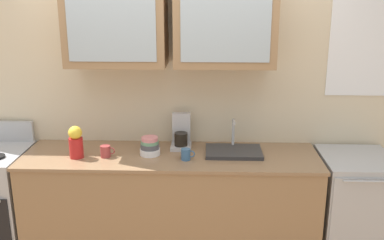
{
  "coord_description": "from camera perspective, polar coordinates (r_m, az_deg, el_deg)",
  "views": [
    {
      "loc": [
        0.29,
        -3.37,
        2.23
      ],
      "look_at": [
        0.17,
        0.0,
        1.23
      ],
      "focal_mm": 41.66,
      "sensor_mm": 36.0,
      "label": 1
    }
  ],
  "objects": [
    {
      "name": "back_wall_unit",
      "position": [
        3.76,
        -2.37,
        5.2
      ],
      "size": [
        4.39,
        0.48,
        2.52
      ],
      "color": "beige",
      "rests_on": "ground_plane"
    },
    {
      "name": "counter",
      "position": [
        3.81,
        -2.67,
        -11.04
      ],
      "size": [
        2.4,
        0.67,
        0.94
      ],
      "color": "#93704C",
      "rests_on": "ground_plane"
    },
    {
      "name": "sink_faucet",
      "position": [
        3.65,
        5.35,
        -3.95
      ],
      "size": [
        0.45,
        0.32,
        0.26
      ],
      "color": "#2D2D30",
      "rests_on": "counter"
    },
    {
      "name": "bowl_stack",
      "position": [
        3.61,
        -5.42,
        -3.39
      ],
      "size": [
        0.16,
        0.16,
        0.15
      ],
      "color": "white",
      "rests_on": "counter"
    },
    {
      "name": "vase",
      "position": [
        3.63,
        -14.65,
        -2.75
      ],
      "size": [
        0.11,
        0.11,
        0.26
      ],
      "color": "#B21E1E",
      "rests_on": "counter"
    },
    {
      "name": "cup_near_sink",
      "position": [
        3.5,
        -0.77,
        -4.42
      ],
      "size": [
        0.11,
        0.07,
        0.09
      ],
      "color": "#38608C",
      "rests_on": "counter"
    },
    {
      "name": "cup_near_bowls",
      "position": [
        3.62,
        -10.98,
        -3.95
      ],
      "size": [
        0.12,
        0.08,
        0.09
      ],
      "color": "#993838",
      "rests_on": "counter"
    },
    {
      "name": "dishwasher",
      "position": [
        3.98,
        19.86,
        -10.8
      ],
      "size": [
        0.56,
        0.65,
        0.94
      ],
      "color": "#ADAFB5",
      "rests_on": "ground_plane"
    },
    {
      "name": "coffee_maker",
      "position": [
        3.76,
        -1.39,
        -1.89
      ],
      "size": [
        0.17,
        0.2,
        0.29
      ],
      "color": "#B7B7BC",
      "rests_on": "counter"
    }
  ]
}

